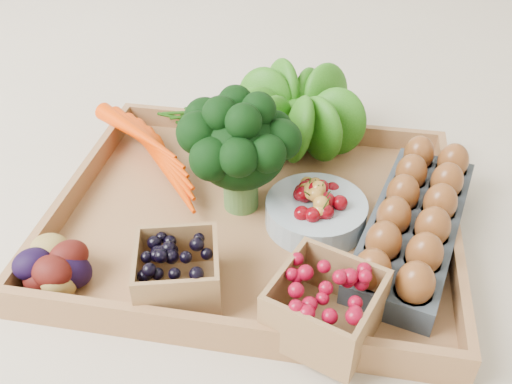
% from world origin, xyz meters
% --- Properties ---
extents(ground, '(4.00, 4.00, 0.00)m').
position_xyz_m(ground, '(0.00, 0.00, 0.00)').
color(ground, beige).
rests_on(ground, ground).
extents(tray, '(0.55, 0.45, 0.01)m').
position_xyz_m(tray, '(0.00, 0.00, 0.01)').
color(tray, '#A17043').
rests_on(tray, ground).
extents(carrots, '(0.20, 0.15, 0.05)m').
position_xyz_m(carrots, '(-0.16, 0.09, 0.04)').
color(carrots, '#F03C00').
rests_on(carrots, tray).
extents(lettuce, '(0.15, 0.15, 0.15)m').
position_xyz_m(lettuce, '(0.03, 0.20, 0.09)').
color(lettuce, '#19580D').
rests_on(lettuce, tray).
extents(broccoli, '(0.17, 0.17, 0.13)m').
position_xyz_m(broccoli, '(-0.03, 0.02, 0.08)').
color(broccoli, black).
rests_on(broccoli, tray).
extents(cherry_bowl, '(0.14, 0.14, 0.04)m').
position_xyz_m(cherry_bowl, '(0.08, 0.00, 0.03)').
color(cherry_bowl, '#8C9EA5').
rests_on(cherry_bowl, tray).
extents(egg_carton, '(0.19, 0.34, 0.04)m').
position_xyz_m(egg_carton, '(0.22, -0.01, 0.03)').
color(egg_carton, '#3B434B').
rests_on(egg_carton, tray).
extents(potatoes, '(0.13, 0.13, 0.08)m').
position_xyz_m(potatoes, '(-0.23, -0.17, 0.05)').
color(potatoes, '#3A0C09').
rests_on(potatoes, tray).
extents(punnet_blackberry, '(0.12, 0.12, 0.07)m').
position_xyz_m(punnet_blackberry, '(-0.07, -0.16, 0.05)').
color(punnet_blackberry, black).
rests_on(punnet_blackberry, tray).
extents(punnet_raspberry, '(0.14, 0.14, 0.08)m').
position_xyz_m(punnet_raspberry, '(0.11, -0.18, 0.05)').
color(punnet_raspberry, maroon).
rests_on(punnet_raspberry, tray).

